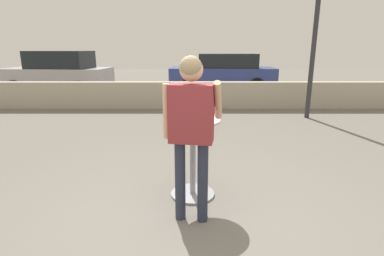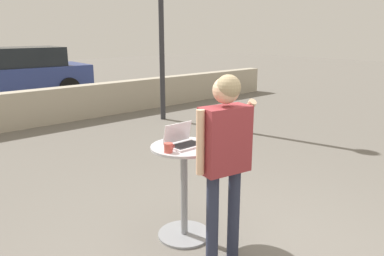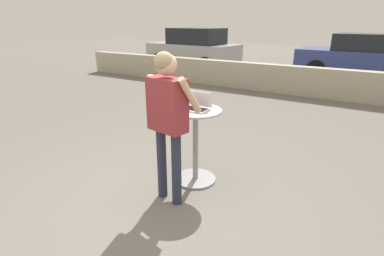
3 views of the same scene
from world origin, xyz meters
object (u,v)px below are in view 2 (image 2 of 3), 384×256
coffee_mug (168,148)px  standing_person (225,146)px  laptop (183,141)px  parked_car_near_street (16,73)px  cafe_table (184,186)px

coffee_mug → standing_person: 0.56m
coffee_mug → standing_person: size_ratio=0.07×
laptop → standing_person: bearing=-91.7°
laptop → parked_car_near_street: 9.59m
laptop → cafe_table: bearing=-89.7°
laptop → standing_person: standing_person is taller
laptop → parked_car_near_street: parked_car_near_street is taller
cafe_table → laptop: size_ratio=2.92×
parked_car_near_street → laptop: bearing=-98.0°
coffee_mug → standing_person: bearing=-66.4°
cafe_table → coffee_mug: (-0.24, -0.06, 0.46)m
cafe_table → coffee_mug: size_ratio=8.54×
cafe_table → standing_person: size_ratio=0.57×
coffee_mug → standing_person: standing_person is taller
coffee_mug → cafe_table: bearing=14.0°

